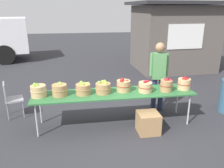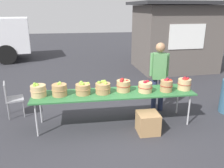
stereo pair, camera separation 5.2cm
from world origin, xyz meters
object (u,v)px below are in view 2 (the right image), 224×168
apple_basket_red_3 (184,84)px  apple_basket_red_0 (123,85)px  vendor_adult (159,72)px  apple_basket_green_1 (59,90)px  apple_basket_green_2 (83,89)px  folding_chair (11,97)px  market_table (114,94)px  apple_basket_green_3 (103,88)px  produce_crate (148,123)px  apple_basket_red_1 (145,87)px  apple_basket_red_2 (166,85)px  apple_basket_green_0 (38,90)px

apple_basket_red_3 → apple_basket_red_0: bearing=176.0°
apple_basket_red_0 → vendor_adult: size_ratio=0.18×
apple_basket_green_1 → apple_basket_green_2: (0.49, 0.00, -0.01)m
folding_chair → apple_basket_red_3: bearing=-116.0°
market_table → apple_basket_green_3: 0.29m
vendor_adult → produce_crate: 1.43m
apple_basket_green_3 → apple_basket_red_1: size_ratio=1.07×
apple_basket_red_0 → apple_basket_red_1: 0.48m
apple_basket_red_1 → apple_basket_red_2: size_ratio=1.02×
apple_basket_red_2 → apple_basket_green_3: bearing=176.4°
apple_basket_red_0 → apple_basket_red_2: apple_basket_red_2 is taller
apple_basket_red_0 → vendor_adult: vendor_adult is taller
apple_basket_red_3 → folding_chair: 4.04m
apple_basket_green_3 → apple_basket_red_3: 1.84m
apple_basket_green_3 → apple_basket_red_2: bearing=-3.6°
apple_basket_green_1 → apple_basket_green_2: 0.49m
apple_basket_green_2 → produce_crate: bearing=-21.0°
market_table → apple_basket_green_2: 0.68m
apple_basket_green_0 → apple_basket_green_3: bearing=-1.1°
apple_basket_green_0 → apple_basket_red_1: bearing=-2.2°
apple_basket_green_2 → apple_basket_red_1: size_ratio=1.04×
produce_crate → apple_basket_red_1: bearing=84.5°
market_table → apple_basket_red_2: size_ratio=11.31×
market_table → apple_basket_green_1: (-1.16, 0.01, 0.16)m
apple_basket_green_3 → apple_basket_red_1: 0.93m
apple_basket_red_0 → apple_basket_green_1: bearing=-178.0°
apple_basket_red_2 → folding_chair: (-3.51, 0.82, -0.38)m
market_table → apple_basket_red_3: bearing=-1.3°
produce_crate → apple_basket_green_1: bearing=164.4°
apple_basket_green_3 → apple_basket_red_1: apple_basket_green_3 is taller
apple_basket_red_2 → apple_basket_red_3: 0.44m
vendor_adult → produce_crate: size_ratio=3.96×
folding_chair → apple_basket_green_3: bearing=-124.0°
apple_basket_green_0 → apple_basket_green_2: bearing=-1.3°
apple_basket_green_1 → apple_basket_red_0: bearing=2.0°
market_table → apple_basket_red_0: (0.22, 0.06, 0.17)m
market_table → produce_crate: 0.95m
apple_basket_red_3 → vendor_adult: 0.73m
apple_basket_red_2 → apple_basket_green_2: bearing=177.0°
apple_basket_red_1 → folding_chair: (-3.03, 0.79, -0.36)m
market_table → apple_basket_red_0: bearing=16.1°
apple_basket_red_2 → produce_crate: apple_basket_red_2 is taller
apple_basket_red_0 → apple_basket_red_2: (0.94, -0.14, 0.00)m
apple_basket_red_3 → vendor_adult: bearing=123.4°
apple_basket_green_1 → produce_crate: size_ratio=0.75×
market_table → vendor_adult: (1.20, 0.56, 0.30)m
apple_basket_red_0 → apple_basket_red_1: bearing=-13.8°
apple_basket_red_3 → produce_crate: bearing=-154.7°
apple_basket_green_3 → apple_basket_red_3: apple_basket_red_3 is taller
apple_basket_green_3 → apple_basket_green_1: bearing=179.7°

